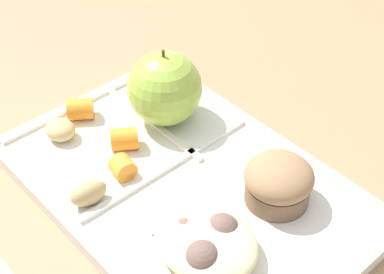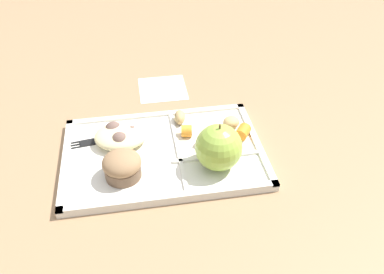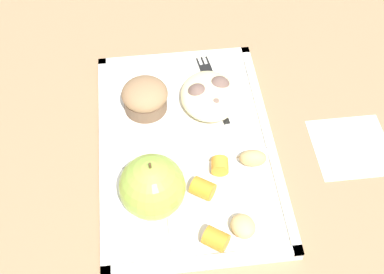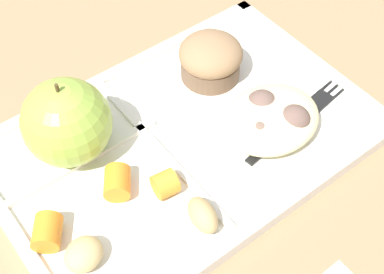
{
  "view_description": "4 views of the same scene",
  "coord_description": "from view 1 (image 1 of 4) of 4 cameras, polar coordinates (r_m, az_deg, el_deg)",
  "views": [
    {
      "loc": [
        0.33,
        -0.29,
        0.47
      ],
      "look_at": [
        -0.02,
        0.03,
        0.05
      ],
      "focal_mm": 55.12,
      "sensor_mm": 36.0,
      "label": 1
    },
    {
      "loc": [
        0.04,
        0.6,
        0.54
      ],
      "look_at": [
        -0.06,
        -0.01,
        0.04
      ],
      "focal_mm": 37.39,
      "sensor_mm": 36.0,
      "label": 2
    },
    {
      "loc": [
        -0.48,
        0.05,
        0.64
      ],
      "look_at": [
        -0.01,
        -0.01,
        0.04
      ],
      "focal_mm": 49.3,
      "sensor_mm": 36.0,
      "label": 3
    },
    {
      "loc": [
        -0.21,
        -0.28,
        0.46
      ],
      "look_at": [
        -0.01,
        -0.03,
        0.05
      ],
      "focal_mm": 50.85,
      "sensor_mm": 36.0,
      "label": 4
    }
  ],
  "objects": [
    {
      "name": "potato_chunk_golden",
      "position": [
        0.7,
        -12.63,
        0.68
      ],
      "size": [
        0.04,
        0.04,
        0.02
      ],
      "primitive_type": "ellipsoid",
      "rotation": [
        0.0,
        0.0,
        0.34
      ],
      "color": "tan",
      "rests_on": "lunch_tray"
    },
    {
      "name": "potato_chunk_small",
      "position": [
        0.61,
        -9.98,
        -5.36
      ],
      "size": [
        0.03,
        0.04,
        0.03
      ],
      "primitive_type": "ellipsoid",
      "rotation": [
        0.0,
        0.0,
        4.56
      ],
      "color": "tan",
      "rests_on": "lunch_tray"
    },
    {
      "name": "carrot_slice_diagonal",
      "position": [
        0.67,
        -6.55,
        -0.19
      ],
      "size": [
        0.04,
        0.04,
        0.03
      ],
      "primitive_type": "cylinder",
      "rotation": [
        0.0,
        1.57,
        0.97
      ],
      "color": "orange",
      "rests_on": "lunch_tray"
    },
    {
      "name": "carrot_slice_center",
      "position": [
        0.64,
        -6.71,
        -2.95
      ],
      "size": [
        0.02,
        0.03,
        0.02
      ],
      "primitive_type": "cylinder",
      "rotation": [
        0.0,
        1.57,
        3.0
      ],
      "color": "orange",
      "rests_on": "lunch_tray"
    },
    {
      "name": "bran_muffin",
      "position": [
        0.61,
        8.36,
        -4.31
      ],
      "size": [
        0.07,
        0.07,
        0.05
      ],
      "color": "brown",
      "rests_on": "lunch_tray"
    },
    {
      "name": "lunch_tray",
      "position": [
        0.64,
        -0.73,
        -4.83
      ],
      "size": [
        0.39,
        0.26,
        0.02
      ],
      "color": "silver",
      "rests_on": "ground"
    },
    {
      "name": "egg_noodle_pile",
      "position": [
        0.56,
        1.33,
        -10.0
      ],
      "size": [
        0.11,
        0.09,
        0.03
      ],
      "primitive_type": "ellipsoid",
      "color": "beige",
      "rests_on": "lunch_tray"
    },
    {
      "name": "meatball_side",
      "position": [
        0.57,
        2.91,
        -9.08
      ],
      "size": [
        0.04,
        0.04,
        0.04
      ],
      "primitive_type": "sphere",
      "color": "brown",
      "rests_on": "lunch_tray"
    },
    {
      "name": "green_apple",
      "position": [
        0.69,
        -2.67,
        4.72
      ],
      "size": [
        0.09,
        0.09,
        0.1
      ],
      "color": "#93B742",
      "rests_on": "lunch_tray"
    },
    {
      "name": "meatball_center",
      "position": [
        0.55,
        1.0,
        -11.72
      ],
      "size": [
        0.04,
        0.04,
        0.04
      ],
      "primitive_type": "sphere",
      "color": "brown",
      "rests_on": "lunch_tray"
    },
    {
      "name": "carrot_slice_back",
      "position": [
        0.72,
        -10.75,
        2.67
      ],
      "size": [
        0.04,
        0.04,
        0.03
      ],
      "primitive_type": "cylinder",
      "rotation": [
        0.0,
        1.57,
        0.95
      ],
      "color": "orange",
      "rests_on": "lunch_tray"
    },
    {
      "name": "ground",
      "position": [
        0.64,
        -0.69,
        -5.3
      ],
      "size": [
        6.0,
        6.0,
        0.0
      ],
      "primitive_type": "plane",
      "color": "#997551"
    },
    {
      "name": "meatball_front",
      "position": [
        0.57,
        -0.65,
        -9.11
      ],
      "size": [
        0.03,
        0.03,
        0.03
      ],
      "primitive_type": "sphere",
      "color": "#755B4C",
      "rests_on": "lunch_tray"
    }
  ]
}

